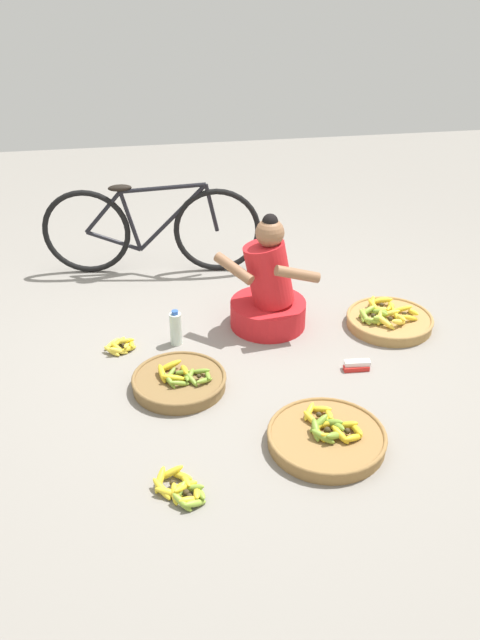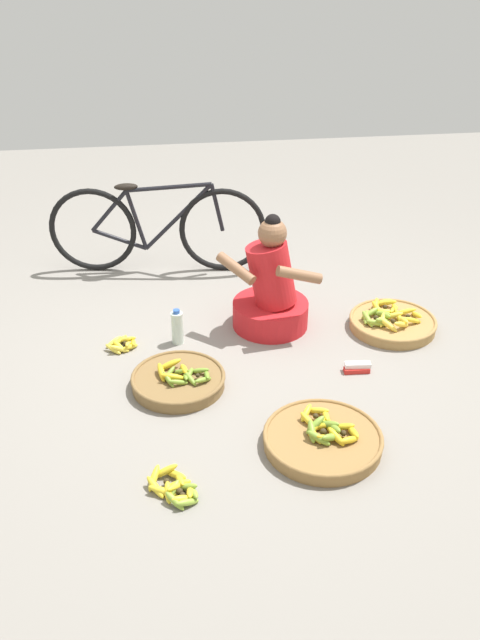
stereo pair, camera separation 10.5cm
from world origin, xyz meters
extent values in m
plane|color=gray|center=(0.00, 0.00, 0.00)|extent=(10.00, 10.00, 0.00)
cylinder|color=red|center=(0.28, 0.30, 0.09)|extent=(0.52, 0.52, 0.18)
cylinder|color=red|center=(0.28, 0.30, 0.39)|extent=(0.43, 0.39, 0.47)
sphere|color=#8C6042|center=(0.28, 0.30, 0.69)|extent=(0.19, 0.19, 0.19)
sphere|color=black|center=(0.28, 0.30, 0.76)|extent=(0.10, 0.10, 0.10)
cylinder|color=#8C6042|center=(0.04, 0.25, 0.48)|extent=(0.25, 0.28, 0.16)
cylinder|color=#8C6042|center=(0.42, 0.10, 0.48)|extent=(0.31, 0.09, 0.16)
torus|color=black|center=(-0.95, 1.37, 0.34)|extent=(0.68, 0.14, 0.68)
torus|color=black|center=(0.06, 1.22, 0.34)|extent=(0.68, 0.14, 0.68)
cylinder|color=black|center=(-0.28, 1.27, 0.45)|extent=(0.55, 0.11, 0.55)
cylinder|color=black|center=(-0.60, 1.32, 0.43)|extent=(0.15, 0.05, 0.49)
cylinder|color=black|center=(-0.34, 1.28, 0.69)|extent=(0.65, 0.12, 0.08)
cylinder|color=black|center=(-0.74, 1.34, 0.27)|extent=(0.42, 0.09, 0.18)
cylinder|color=black|center=(-0.80, 1.35, 0.50)|extent=(0.32, 0.08, 0.35)
cylinder|color=black|center=(0.02, 1.23, 0.53)|extent=(0.11, 0.05, 0.38)
ellipsoid|color=black|center=(-0.66, 1.32, 0.70)|extent=(0.18, 0.08, 0.05)
cylinder|color=brown|center=(-0.39, -0.34, 0.04)|extent=(0.56, 0.56, 0.07)
torus|color=brown|center=(-0.39, -0.34, 0.07)|extent=(0.57, 0.57, 0.02)
ellipsoid|color=olive|center=(-0.22, -0.38, 0.09)|extent=(0.03, 0.12, 0.06)
ellipsoid|color=olive|center=(-0.26, -0.33, 0.09)|extent=(0.13, 0.07, 0.06)
ellipsoid|color=olive|center=(-0.33, -0.36, 0.09)|extent=(0.08, 0.13, 0.05)
ellipsoid|color=olive|center=(-0.33, -0.41, 0.10)|extent=(0.09, 0.12, 0.07)
ellipsoid|color=olive|center=(-0.25, -0.43, 0.09)|extent=(0.12, 0.09, 0.06)
sphere|color=#382D19|center=(-0.28, -0.38, 0.10)|extent=(0.03, 0.03, 0.03)
ellipsoid|color=gold|center=(-0.36, -0.31, 0.10)|extent=(0.05, 0.16, 0.08)
ellipsoid|color=gold|center=(-0.44, -0.25, 0.10)|extent=(0.16, 0.07, 0.08)
ellipsoid|color=gold|center=(-0.49, -0.33, 0.10)|extent=(0.06, 0.16, 0.07)
ellipsoid|color=gold|center=(-0.42, -0.38, 0.10)|extent=(0.16, 0.04, 0.08)
sphere|color=#382D19|center=(-0.42, -0.31, 0.10)|extent=(0.03, 0.03, 0.03)
ellipsoid|color=olive|center=(-0.35, -0.38, 0.10)|extent=(0.03, 0.12, 0.06)
ellipsoid|color=olive|center=(-0.38, -0.33, 0.10)|extent=(0.12, 0.08, 0.07)
ellipsoid|color=olive|center=(-0.45, -0.34, 0.10)|extent=(0.10, 0.11, 0.07)
ellipsoid|color=olive|center=(-0.45, -0.41, 0.10)|extent=(0.08, 0.12, 0.08)
ellipsoid|color=olive|center=(-0.40, -0.43, 0.10)|extent=(0.13, 0.05, 0.06)
sphere|color=#382D19|center=(-0.40, -0.38, 0.10)|extent=(0.03, 0.03, 0.03)
cylinder|color=#A87F47|center=(1.11, 0.14, 0.03)|extent=(0.58, 0.58, 0.07)
torus|color=#A87F47|center=(1.11, 0.14, 0.07)|extent=(0.60, 0.60, 0.02)
ellipsoid|color=yellow|center=(1.27, 0.13, 0.10)|extent=(0.04, 0.15, 0.07)
ellipsoid|color=yellow|center=(1.21, 0.19, 0.10)|extent=(0.15, 0.05, 0.07)
ellipsoid|color=yellow|center=(1.14, 0.13, 0.10)|extent=(0.04, 0.15, 0.07)
ellipsoid|color=yellow|center=(1.21, 0.06, 0.10)|extent=(0.15, 0.05, 0.08)
sphere|color=#382D19|center=(1.21, 0.13, 0.09)|extent=(0.03, 0.03, 0.03)
ellipsoid|color=yellow|center=(1.16, 0.26, 0.10)|extent=(0.07, 0.15, 0.07)
ellipsoid|color=yellow|center=(1.12, 0.33, 0.10)|extent=(0.15, 0.10, 0.08)
ellipsoid|color=yellow|center=(1.09, 0.34, 0.10)|extent=(0.15, 0.04, 0.07)
ellipsoid|color=yellow|center=(1.03, 0.30, 0.10)|extent=(0.09, 0.15, 0.08)
ellipsoid|color=yellow|center=(1.03, 0.26, 0.10)|extent=(0.07, 0.15, 0.08)
ellipsoid|color=yellow|center=(1.08, 0.21, 0.09)|extent=(0.15, 0.06, 0.06)
ellipsoid|color=yellow|center=(1.14, 0.23, 0.09)|extent=(0.12, 0.14, 0.06)
sphere|color=#382D19|center=(1.09, 0.27, 0.10)|extent=(0.03, 0.03, 0.03)
ellipsoid|color=#8CAD38|center=(1.05, 0.15, 0.10)|extent=(0.06, 0.15, 0.09)
ellipsoid|color=#8CAD38|center=(1.03, 0.18, 0.10)|extent=(0.13, 0.14, 0.08)
ellipsoid|color=#8CAD38|center=(0.96, 0.20, 0.10)|extent=(0.16, 0.09, 0.08)
ellipsoid|color=#8CAD38|center=(0.92, 0.15, 0.09)|extent=(0.08, 0.16, 0.06)
ellipsoid|color=#8CAD38|center=(0.92, 0.12, 0.10)|extent=(0.07, 0.16, 0.08)
ellipsoid|color=#8CAD38|center=(0.97, 0.07, 0.09)|extent=(0.16, 0.07, 0.06)
ellipsoid|color=#8CAD38|center=(1.01, 0.07, 0.11)|extent=(0.15, 0.10, 0.10)
sphere|color=#382D19|center=(0.98, 0.13, 0.10)|extent=(0.03, 0.03, 0.03)
ellipsoid|color=yellow|center=(1.15, 0.07, 0.10)|extent=(0.04, 0.16, 0.08)
ellipsoid|color=yellow|center=(1.10, 0.14, 0.10)|extent=(0.16, 0.07, 0.08)
ellipsoid|color=yellow|center=(1.02, 0.10, 0.10)|extent=(0.11, 0.16, 0.08)
ellipsoid|color=yellow|center=(1.03, 0.03, 0.10)|extent=(0.13, 0.15, 0.09)
ellipsoid|color=yellow|center=(1.12, 0.01, 0.11)|extent=(0.16, 0.11, 0.10)
sphere|color=#382D19|center=(1.08, 0.07, 0.10)|extent=(0.03, 0.03, 0.03)
cylinder|color=olive|center=(0.33, -0.99, 0.03)|extent=(0.63, 0.63, 0.07)
torus|color=olive|center=(0.33, -0.99, 0.07)|extent=(0.64, 0.64, 0.02)
ellipsoid|color=gold|center=(0.49, -1.01, 0.09)|extent=(0.05, 0.13, 0.06)
ellipsoid|color=gold|center=(0.45, -0.96, 0.10)|extent=(0.13, 0.07, 0.07)
ellipsoid|color=gold|center=(0.38, -0.99, 0.09)|extent=(0.08, 0.13, 0.06)
ellipsoid|color=gold|center=(0.39, -1.05, 0.10)|extent=(0.10, 0.13, 0.08)
ellipsoid|color=gold|center=(0.45, -1.07, 0.09)|extent=(0.13, 0.08, 0.06)
sphere|color=#382D19|center=(0.43, -1.02, 0.10)|extent=(0.03, 0.03, 0.03)
ellipsoid|color=yellow|center=(0.38, -0.86, 0.10)|extent=(0.05, 0.13, 0.07)
ellipsoid|color=yellow|center=(0.35, -0.80, 0.09)|extent=(0.13, 0.09, 0.06)
ellipsoid|color=yellow|center=(0.28, -0.82, 0.10)|extent=(0.10, 0.12, 0.07)
ellipsoid|color=yellow|center=(0.27, -0.88, 0.09)|extent=(0.09, 0.13, 0.06)
ellipsoid|color=yellow|center=(0.35, -0.91, 0.10)|extent=(0.13, 0.08, 0.07)
sphere|color=#382D19|center=(0.32, -0.85, 0.10)|extent=(0.03, 0.03, 0.03)
ellipsoid|color=gold|center=(0.38, -0.98, 0.10)|extent=(0.05, 0.12, 0.07)
ellipsoid|color=gold|center=(0.33, -0.94, 0.09)|extent=(0.12, 0.05, 0.06)
ellipsoid|color=gold|center=(0.29, -0.95, 0.10)|extent=(0.11, 0.10, 0.07)
ellipsoid|color=gold|center=(0.28, -1.01, 0.10)|extent=(0.08, 0.12, 0.07)
ellipsoid|color=gold|center=(0.33, -1.04, 0.10)|extent=(0.12, 0.04, 0.07)
sphere|color=#382D19|center=(0.33, -0.99, 0.09)|extent=(0.03, 0.03, 0.03)
ellipsoid|color=olive|center=(0.39, -0.98, 0.10)|extent=(0.07, 0.15, 0.09)
ellipsoid|color=olive|center=(0.37, -0.94, 0.10)|extent=(0.14, 0.11, 0.09)
ellipsoid|color=olive|center=(0.30, -0.94, 0.11)|extent=(0.14, 0.11, 0.09)
ellipsoid|color=olive|center=(0.27, -0.99, 0.11)|extent=(0.05, 0.14, 0.09)
ellipsoid|color=olive|center=(0.29, -1.04, 0.10)|extent=(0.14, 0.12, 0.08)
ellipsoid|color=olive|center=(0.36, -1.05, 0.10)|extent=(0.14, 0.10, 0.09)
sphere|color=#382D19|center=(0.33, -0.99, 0.10)|extent=(0.04, 0.04, 0.04)
ellipsoid|color=yellow|center=(-0.66, 0.16, 0.03)|extent=(0.04, 0.12, 0.07)
ellipsoid|color=yellow|center=(-0.70, 0.20, 0.03)|extent=(0.13, 0.07, 0.07)
ellipsoid|color=yellow|center=(-0.75, 0.20, 0.03)|extent=(0.12, 0.10, 0.06)
ellipsoid|color=yellow|center=(-0.77, 0.14, 0.02)|extent=(0.06, 0.13, 0.06)
ellipsoid|color=yellow|center=(-0.75, 0.12, 0.03)|extent=(0.11, 0.11, 0.08)
ellipsoid|color=yellow|center=(-0.68, 0.11, 0.02)|extent=(0.12, 0.10, 0.06)
sphere|color=#382D19|center=(-0.71, 0.15, 0.03)|extent=(0.03, 0.03, 0.03)
ellipsoid|color=yellow|center=(-0.69, 0.13, 0.03)|extent=(0.05, 0.13, 0.08)
ellipsoid|color=yellow|center=(-0.72, 0.19, 0.03)|extent=(0.13, 0.09, 0.08)
ellipsoid|color=yellow|center=(-0.79, 0.19, 0.02)|extent=(0.12, 0.11, 0.06)
ellipsoid|color=yellow|center=(-0.79, 0.10, 0.02)|extent=(0.12, 0.11, 0.06)
ellipsoid|color=yellow|center=(-0.75, 0.08, 0.03)|extent=(0.13, 0.04, 0.08)
sphere|color=#382D19|center=(-0.75, 0.14, 0.03)|extent=(0.03, 0.03, 0.03)
ellipsoid|color=yellow|center=(-0.39, -1.26, 0.03)|extent=(0.06, 0.13, 0.07)
ellipsoid|color=yellow|center=(-0.44, -1.20, 0.03)|extent=(0.13, 0.04, 0.07)
ellipsoid|color=yellow|center=(-0.50, -1.25, 0.03)|extent=(0.04, 0.13, 0.08)
ellipsoid|color=yellow|center=(-0.43, -1.30, 0.03)|extent=(0.13, 0.06, 0.07)
sphere|color=#382D19|center=(-0.44, -1.25, 0.03)|extent=(0.03, 0.03, 0.03)
ellipsoid|color=yellow|center=(-0.44, -1.16, 0.03)|extent=(0.07, 0.15, 0.07)
ellipsoid|color=yellow|center=(-0.46, -1.13, 0.03)|extent=(0.13, 0.13, 0.06)
ellipsoid|color=yellow|center=(-0.51, -1.11, 0.04)|extent=(0.15, 0.05, 0.09)
ellipsoid|color=yellow|center=(-0.56, -1.15, 0.04)|extent=(0.09, 0.15, 0.09)
ellipsoid|color=yellow|center=(-0.56, -1.21, 0.03)|extent=(0.11, 0.15, 0.08)
ellipsoid|color=yellow|center=(-0.52, -1.23, 0.03)|extent=(0.15, 0.08, 0.07)
ellipsoid|color=yellow|center=(-0.45, -1.22, 0.03)|extent=(0.13, 0.13, 0.09)
sphere|color=#382D19|center=(-0.50, -1.17, 0.03)|extent=(0.03, 0.03, 0.03)
ellipsoid|color=#8CAD38|center=(-0.38, -1.26, 0.03)|extent=(0.06, 0.13, 0.07)
ellipsoid|color=#8CAD38|center=(-0.41, -1.22, 0.03)|extent=(0.13, 0.08, 0.08)
ellipsoid|color=#8CAD38|center=(-0.48, -1.24, 0.03)|extent=(0.10, 0.12, 0.08)
ellipsoid|color=#8CAD38|center=(-0.47, -1.31, 0.03)|extent=(0.11, 0.11, 0.08)
ellipsoid|color=#8CAD38|center=(-0.41, -1.33, 0.03)|extent=(0.13, 0.08, 0.07)
sphere|color=#382D19|center=(-0.43, -1.27, 0.03)|extent=(0.03, 0.03, 0.03)
cylinder|color=silver|center=(-0.37, 0.16, 0.11)|extent=(0.08, 0.08, 0.22)
cylinder|color=#2D59B7|center=(-0.37, 0.16, 0.24)|extent=(0.04, 0.04, 0.02)
cube|color=red|center=(0.71, -0.34, 0.01)|extent=(0.16, 0.06, 0.03)
cube|color=white|center=(0.72, -0.33, 0.04)|extent=(0.16, 0.07, 0.03)
camera|label=1|loc=(-0.59, -3.65, 2.38)|focal=37.76mm
camera|label=2|loc=(-0.49, -3.66, 2.38)|focal=37.76mm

